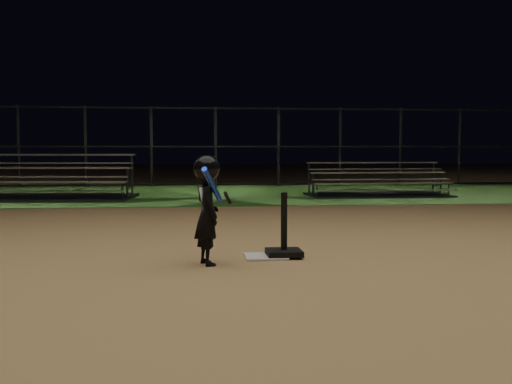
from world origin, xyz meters
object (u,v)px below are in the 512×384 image
at_px(child_batter, 207,207).
at_px(bleacher_right, 378,189).
at_px(bleacher_left, 39,190).
at_px(home_plate, 266,257).
at_px(batting_tee, 284,244).

relative_size(child_batter, bleacher_right, 0.32).
bearing_deg(bleacher_left, home_plate, -56.98).
distance_m(home_plate, batting_tee, 0.24).
distance_m(child_batter, bleacher_right, 9.89).
bearing_deg(batting_tee, child_batter, -157.82).
bearing_deg(bleacher_left, batting_tee, -55.90).
height_order(home_plate, bleacher_left, bleacher_left).
xyz_separation_m(home_plate, child_batter, (-0.65, -0.34, 0.59)).
bearing_deg(home_plate, bleacher_right, 65.42).
height_order(batting_tee, bleacher_left, bleacher_left).
relative_size(home_plate, bleacher_right, 0.13).
height_order(bleacher_left, bleacher_right, bleacher_left).
xyz_separation_m(batting_tee, bleacher_right, (3.66, 8.44, 0.03)).
relative_size(home_plate, bleacher_left, 0.10).
distance_m(batting_tee, child_batter, 1.02).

